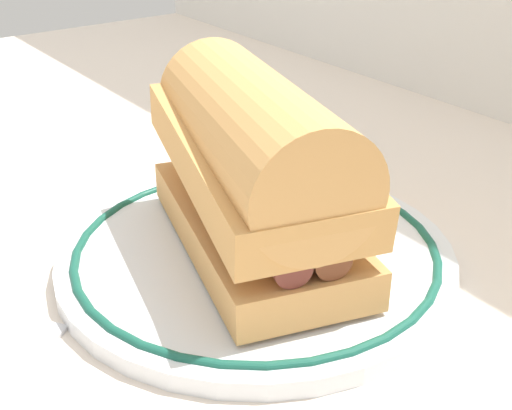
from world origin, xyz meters
name	(u,v)px	position (x,y,z in m)	size (l,w,h in m)	color
ground_plane	(242,283)	(0.00, 0.00, 0.00)	(1.50, 1.50, 0.00)	silver
plate	(256,254)	(-0.01, 0.02, 0.01)	(0.26, 0.26, 0.01)	white
sausage_sandwich	(256,164)	(-0.01, 0.02, 0.07)	(0.21, 0.14, 0.12)	tan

